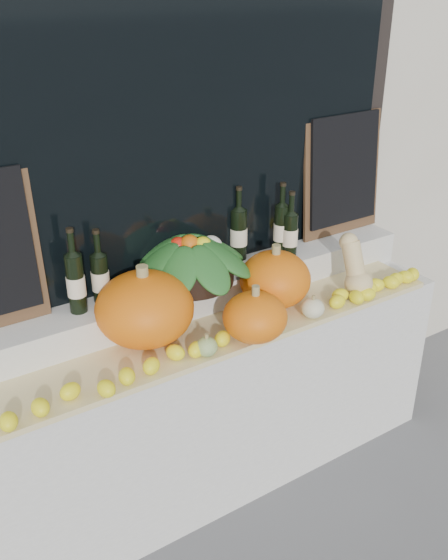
{
  "coord_description": "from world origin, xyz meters",
  "views": [
    {
      "loc": [
        -1.29,
        -0.53,
        2.3
      ],
      "look_at": [
        0.0,
        1.45,
        1.12
      ],
      "focal_mm": 40.0,
      "sensor_mm": 36.0,
      "label": 1
    }
  ],
  "objects_px": {
    "pumpkin_left": "(145,309)",
    "produce_bowl": "(190,259)",
    "butternut_squash": "(355,269)",
    "pumpkin_right": "(275,279)",
    "wine_bottle_tall": "(239,234)"
  },
  "relations": [
    {
      "from": "pumpkin_right",
      "to": "butternut_squash",
      "type": "distance_m",
      "value": 0.41
    },
    {
      "from": "wine_bottle_tall",
      "to": "pumpkin_right",
      "type": "bearing_deg",
      "value": -86.9
    },
    {
      "from": "produce_bowl",
      "to": "wine_bottle_tall",
      "type": "distance_m",
      "value": 0.33
    },
    {
      "from": "wine_bottle_tall",
      "to": "produce_bowl",
      "type": "bearing_deg",
      "value": -164.82
    },
    {
      "from": "pumpkin_left",
      "to": "pumpkin_right",
      "type": "relative_size",
      "value": 1.25
    },
    {
      "from": "pumpkin_left",
      "to": "produce_bowl",
      "type": "height_order",
      "value": "produce_bowl"
    },
    {
      "from": "pumpkin_left",
      "to": "produce_bowl",
      "type": "bearing_deg",
      "value": 25.81
    },
    {
      "from": "pumpkin_left",
      "to": "wine_bottle_tall",
      "type": "distance_m",
      "value": 0.68
    },
    {
      "from": "pumpkin_right",
      "to": "pumpkin_left",
      "type": "bearing_deg",
      "value": 176.29
    },
    {
      "from": "butternut_squash",
      "to": "wine_bottle_tall",
      "type": "xyz_separation_m",
      "value": [
        -0.41,
        0.39,
        0.14
      ]
    },
    {
      "from": "butternut_squash",
      "to": "wine_bottle_tall",
      "type": "bearing_deg",
      "value": 136.4
    },
    {
      "from": "pumpkin_right",
      "to": "wine_bottle_tall",
      "type": "height_order",
      "value": "wine_bottle_tall"
    },
    {
      "from": "butternut_squash",
      "to": "produce_bowl",
      "type": "distance_m",
      "value": 0.8
    },
    {
      "from": "pumpkin_left",
      "to": "wine_bottle_tall",
      "type": "bearing_deg",
      "value": 20.53
    },
    {
      "from": "wine_bottle_tall",
      "to": "butternut_squash",
      "type": "bearing_deg",
      "value": -43.6
    }
  ]
}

